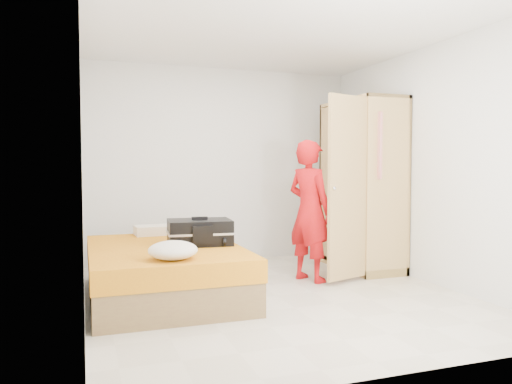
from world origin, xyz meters
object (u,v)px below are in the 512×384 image
object	(u,v)px
wardrobe	(361,189)
round_cushion	(173,250)
person	(310,211)
bed	(164,271)
suitcase	(200,232)

from	to	relation	value
wardrobe	round_cushion	size ratio (longest dim) A/B	5.04
person	round_cushion	distance (m)	1.91
wardrobe	person	xyz separation A→B (m)	(-0.86, -0.35, -0.21)
person	round_cushion	xyz separation A→B (m)	(-1.68, -0.89, -0.21)
person	round_cushion	bearing A→B (deg)	94.03
bed	round_cushion	distance (m)	0.81
round_cushion	wardrobe	bearing A→B (deg)	25.98
wardrobe	round_cushion	xyz separation A→B (m)	(-2.54, -1.24, -0.42)
bed	person	world-z (taller)	person
suitcase	wardrobe	bearing A→B (deg)	18.66
suitcase	bed	bearing A→B (deg)	-176.44
bed	wardrobe	xyz separation A→B (m)	(2.50, 0.50, 0.75)
suitcase	round_cushion	distance (m)	0.83
wardrobe	person	bearing A→B (deg)	-157.79
bed	person	bearing A→B (deg)	5.23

